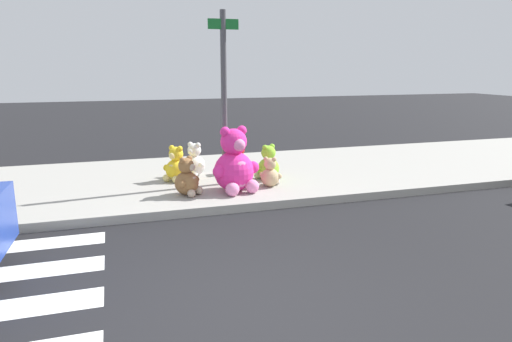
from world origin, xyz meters
TOP-DOWN VIEW (x-y plane):
  - ground_plane at (0.00, 0.00)m, footprint 60.00×60.00m
  - sidewalk at (0.00, 5.20)m, footprint 28.00×4.40m
  - sign_pole at (1.00, 4.40)m, footprint 0.56×0.11m
  - plush_pink_large at (1.04, 3.81)m, footprint 0.89×0.83m
  - plush_red at (1.47, 5.23)m, footprint 0.45×0.50m
  - plush_white at (0.55, 5.27)m, footprint 0.50×0.50m
  - plush_lime at (1.90, 4.51)m, footprint 0.51×0.51m
  - plush_yellow at (0.13, 4.92)m, footprint 0.50×0.50m
  - plush_tan at (1.77, 3.97)m, footprint 0.40×0.41m
  - plush_brown at (0.18, 3.83)m, footprint 0.49×0.49m

SIDE VIEW (x-z plane):
  - ground_plane at x=0.00m, z-range 0.00..0.00m
  - sidewalk at x=0.00m, z-range 0.00..0.15m
  - plush_tan at x=1.77m, z-range 0.09..0.66m
  - plush_red at x=1.47m, z-range 0.09..0.73m
  - plush_brown at x=0.18m, z-range 0.08..0.77m
  - plush_white at x=0.55m, z-range 0.08..0.78m
  - plush_yellow at x=0.13m, z-range 0.08..0.78m
  - plush_lime at x=1.90m, z-range 0.08..0.79m
  - plush_pink_large at x=1.04m, z-range 0.03..1.21m
  - sign_pole at x=1.00m, z-range 0.25..3.45m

